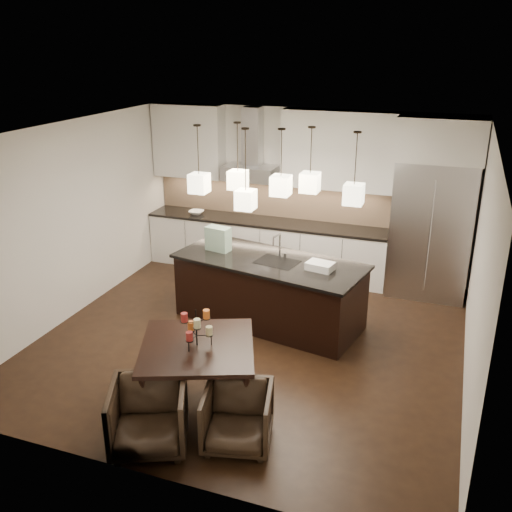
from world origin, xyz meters
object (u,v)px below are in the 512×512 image
(island_body, at_px, (269,292))
(armchair_left, at_px, (149,416))
(refrigerator, at_px, (431,230))
(armchair_right, at_px, (238,417))
(dining_table, at_px, (198,374))

(island_body, distance_m, armchair_left, 2.99)
(refrigerator, height_order, armchair_right, refrigerator)
(island_body, relative_size, armchair_right, 3.76)
(dining_table, bearing_deg, armchair_left, -121.63)
(island_body, distance_m, armchair_right, 2.71)
(armchair_left, bearing_deg, armchair_right, -2.13)
(armchair_left, relative_size, armchair_right, 1.11)
(refrigerator, relative_size, dining_table, 1.77)
(dining_table, bearing_deg, island_body, 65.17)
(island_body, bearing_deg, refrigerator, 51.92)
(armchair_left, xyz_separation_m, armchair_right, (0.82, 0.33, -0.03))
(armchair_right, bearing_deg, refrigerator, 58.16)
(dining_table, height_order, armchair_right, dining_table)
(armchair_left, bearing_deg, refrigerator, 40.21)
(island_body, height_order, dining_table, island_body)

